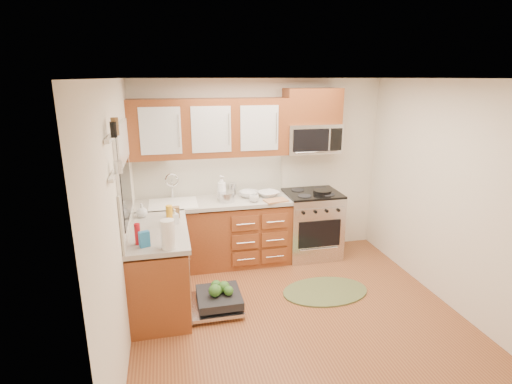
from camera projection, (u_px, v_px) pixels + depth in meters
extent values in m
plane|color=brown|center=(297.00, 314.00, 4.39)|extent=(3.50, 3.50, 0.00)
plane|color=white|center=(305.00, 78.00, 3.70)|extent=(3.50, 3.50, 0.00)
cube|color=white|center=(260.00, 169.00, 5.69)|extent=(3.50, 0.04, 2.50)
cube|color=white|center=(395.00, 294.00, 2.41)|extent=(3.50, 0.04, 2.50)
cube|color=white|center=(120.00, 219.00, 3.67)|extent=(0.04, 3.50, 2.50)
cube|color=white|center=(451.00, 195.00, 4.42)|extent=(0.04, 3.50, 2.50)
cube|color=brown|center=(214.00, 235.00, 5.48)|extent=(2.05, 0.60, 0.85)
cube|color=brown|center=(160.00, 271.00, 4.46)|extent=(0.60, 1.25, 0.85)
cube|color=#B5B0A6|center=(213.00, 202.00, 5.34)|extent=(2.07, 0.64, 0.05)
cube|color=#B5B0A6|center=(158.00, 231.00, 4.33)|extent=(0.64, 1.27, 0.05)
cube|color=beige|center=(210.00, 175.00, 5.53)|extent=(2.05, 0.02, 0.57)
cube|color=beige|center=(127.00, 206.00, 4.18)|extent=(0.02, 1.25, 0.57)
cube|color=brown|center=(312.00, 106.00, 5.42)|extent=(0.76, 0.35, 0.47)
cube|color=white|center=(123.00, 143.00, 3.98)|extent=(0.02, 0.96, 0.40)
cube|color=white|center=(110.00, 138.00, 3.13)|extent=(0.04, 0.40, 0.03)
cube|color=white|center=(114.00, 175.00, 3.21)|extent=(0.04, 0.40, 0.03)
cylinder|color=black|center=(322.00, 192.00, 5.56)|extent=(0.29, 0.29, 0.05)
cylinder|color=silver|center=(227.00, 197.00, 5.27)|extent=(0.21, 0.21, 0.13)
cube|color=#A7704C|center=(276.00, 200.00, 5.29)|extent=(0.33, 0.25, 0.02)
cylinder|color=silver|center=(232.00, 189.00, 5.57)|extent=(0.12, 0.12, 0.17)
cylinder|color=white|center=(168.00, 234.00, 3.79)|extent=(0.17, 0.17, 0.29)
cylinder|color=gold|center=(169.00, 215.00, 4.41)|extent=(0.09, 0.09, 0.23)
cylinder|color=red|center=(138.00, 234.00, 3.91)|extent=(0.06, 0.06, 0.21)
cube|color=brown|center=(174.00, 212.00, 4.67)|extent=(0.13, 0.09, 0.13)
cube|color=#2573B0|center=(144.00, 239.00, 3.86)|extent=(0.11, 0.09, 0.16)
imported|color=#999999|center=(268.00, 194.00, 5.51)|extent=(0.37, 0.37, 0.07)
imported|color=#999999|center=(249.00, 194.00, 5.48)|extent=(0.32, 0.32, 0.08)
imported|color=#999999|center=(254.00, 198.00, 5.26)|extent=(0.16, 0.16, 0.10)
imported|color=#999999|center=(222.00, 188.00, 5.32)|extent=(0.17, 0.17, 0.33)
imported|color=#999999|center=(175.00, 216.00, 4.47)|extent=(0.10, 0.10, 0.17)
imported|color=#999999|center=(142.00, 210.00, 4.67)|extent=(0.15, 0.15, 0.17)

